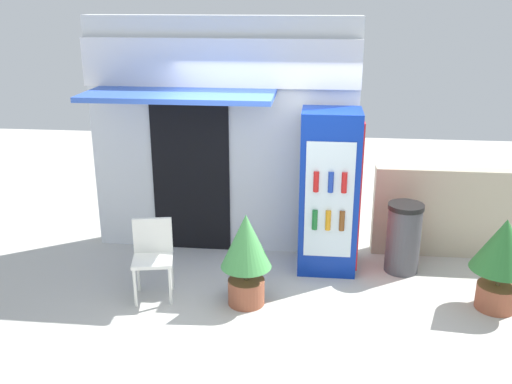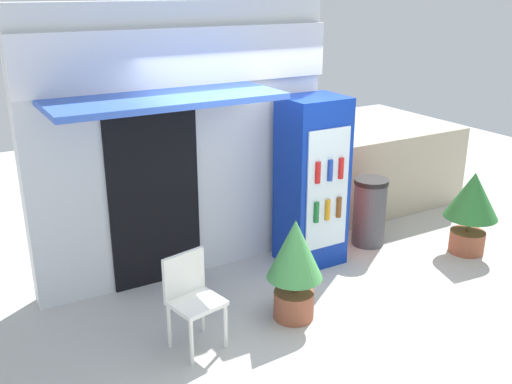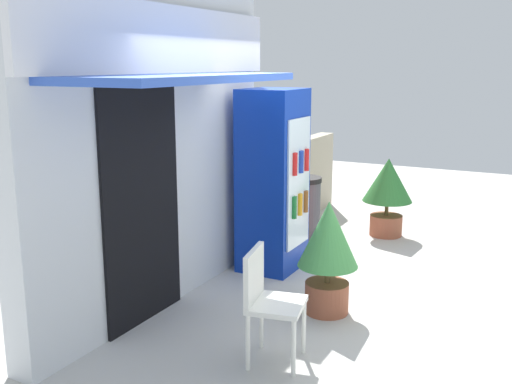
{
  "view_description": "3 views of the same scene",
  "coord_description": "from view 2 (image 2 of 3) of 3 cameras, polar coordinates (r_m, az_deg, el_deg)",
  "views": [
    {
      "loc": [
        0.5,
        -5.6,
        3.24
      ],
      "look_at": [
        -0.15,
        0.33,
        1.19
      ],
      "focal_mm": 40.19,
      "sensor_mm": 36.0,
      "label": 1
    },
    {
      "loc": [
        -3.09,
        -4.24,
        3.16
      ],
      "look_at": [
        -0.32,
        0.55,
        1.18
      ],
      "focal_mm": 40.73,
      "sensor_mm": 36.0,
      "label": 2
    },
    {
      "loc": [
        -5.06,
        -1.8,
        2.26
      ],
      "look_at": [
        -0.46,
        0.58,
        1.13
      ],
      "focal_mm": 41.43,
      "sensor_mm": 36.0,
      "label": 3
    }
  ],
  "objects": [
    {
      "name": "potted_plant_near_shop",
      "position": [
        5.69,
        3.83,
        -6.75
      ],
      "size": [
        0.55,
        0.55,
        1.06
      ],
      "color": "#995138",
      "rests_on": "ground"
    },
    {
      "name": "storefront_building",
      "position": [
        6.37,
        -7.33,
        5.13
      ],
      "size": [
        3.41,
        1.2,
        3.01
      ],
      "color": "silver",
      "rests_on": "ground"
    },
    {
      "name": "plastic_chair",
      "position": [
        5.36,
        -6.39,
        -9.87
      ],
      "size": [
        0.51,
        0.48,
        0.89
      ],
      "color": "white",
      "rests_on": "ground"
    },
    {
      "name": "ground",
      "position": [
        6.12,
        5.26,
        -11.47
      ],
      "size": [
        16.0,
        16.0,
        0.0
      ],
      "primitive_type": "plane",
      "color": "beige"
    },
    {
      "name": "potted_plant_curbside",
      "position": [
        7.54,
        20.44,
        -1.05
      ],
      "size": [
        0.65,
        0.65,
        1.04
      ],
      "color": "#995138",
      "rests_on": "ground"
    },
    {
      "name": "drink_cooler",
      "position": [
        6.77,
        5.57,
        0.96
      ],
      "size": [
        0.71,
        0.65,
        2.0
      ],
      "color": "#0C2D9E",
      "rests_on": "ground"
    },
    {
      "name": "stone_boundary_wall",
      "position": [
        8.47,
        13.62,
        1.41
      ],
      "size": [
        2.57,
        0.21,
        1.17
      ],
      "primitive_type": "cube",
      "color": "#B7AD93",
      "rests_on": "ground"
    },
    {
      "name": "trash_bin",
      "position": [
        7.51,
        11.08,
        -1.91
      ],
      "size": [
        0.43,
        0.43,
        0.88
      ],
      "color": "#47474C",
      "rests_on": "ground"
    }
  ]
}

